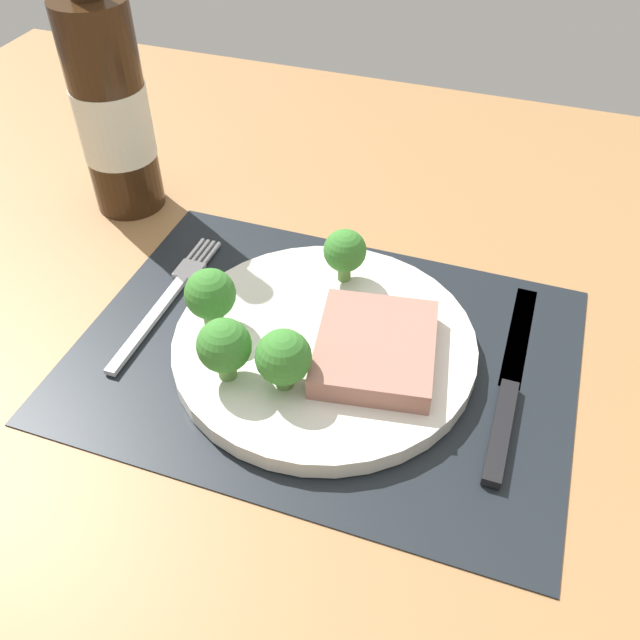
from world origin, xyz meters
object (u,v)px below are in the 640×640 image
steak (375,348)px  wine_bottle (111,108)px  plate (324,345)px  knife (509,390)px  fork (167,298)px

steak → wine_bottle: 36.76cm
plate → knife: 15.51cm
plate → wine_bottle: 33.01cm
plate → wine_bottle: bearing=151.6°
fork → wine_bottle: size_ratio=0.65×
plate → wine_bottle: (-27.66, 14.98, 10.01)cm
plate → fork: size_ratio=1.33×
plate → wine_bottle: size_ratio=0.86×
steak → knife: (10.92, 1.20, -2.30)cm
plate → wine_bottle: wine_bottle is taller
knife → wine_bottle: size_ratio=0.78×
fork → knife: bearing=-1.5°
steak → knife: bearing=6.3°
knife → wine_bottle: bearing=161.6°
steak → wine_bottle: bearing=154.1°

